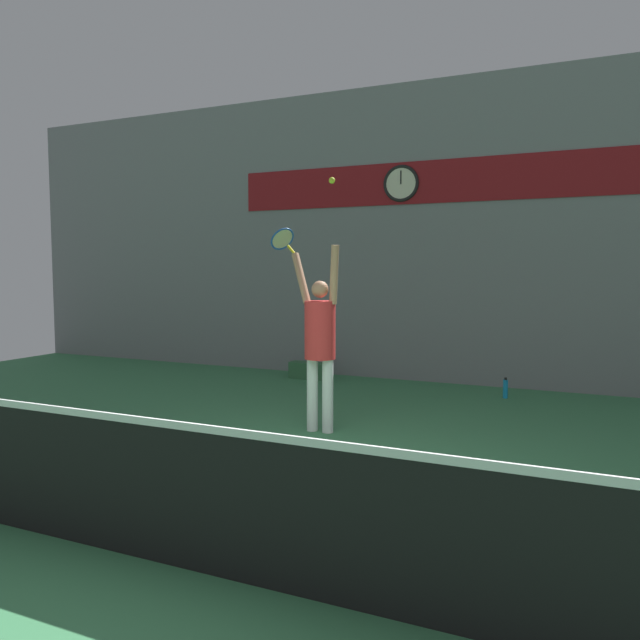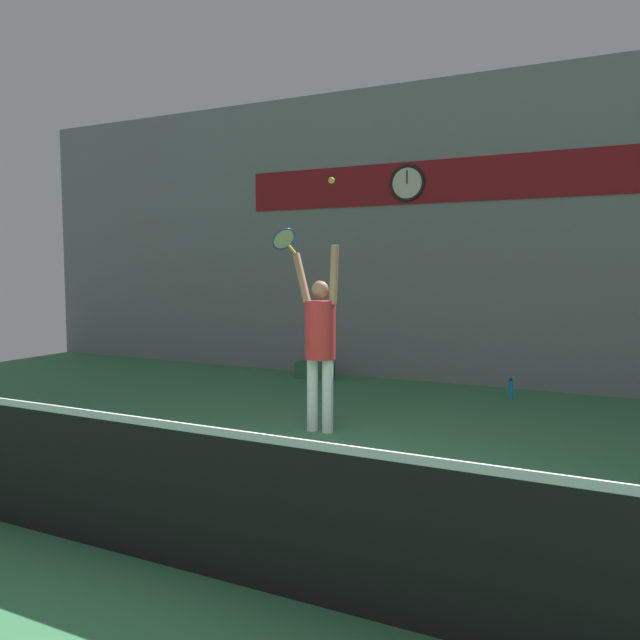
% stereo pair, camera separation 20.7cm
% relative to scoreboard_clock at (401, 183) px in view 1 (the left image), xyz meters
% --- Properties ---
extents(ground_plane, '(18.00, 18.00, 0.00)m').
position_rel_scoreboard_clock_xyz_m(ground_plane, '(0.88, -5.99, -3.34)').
color(ground_plane, '#387A4C').
extents(back_wall, '(18.00, 0.10, 5.00)m').
position_rel_scoreboard_clock_xyz_m(back_wall, '(0.88, 0.08, -0.84)').
color(back_wall, slate).
rests_on(back_wall, ground_plane).
extents(sponsor_banner, '(7.72, 0.02, 0.70)m').
position_rel_scoreboard_clock_xyz_m(sponsor_banner, '(0.88, 0.02, -0.00)').
color(sponsor_banner, maroon).
extents(scoreboard_clock, '(0.62, 0.06, 0.62)m').
position_rel_scoreboard_clock_xyz_m(scoreboard_clock, '(0.00, 0.00, 0.00)').
color(scoreboard_clock, beige).
extents(court_net, '(6.66, 0.07, 1.06)m').
position_rel_scoreboard_clock_xyz_m(court_net, '(0.88, -7.09, -2.84)').
color(court_net, '#333333').
rests_on(court_net, ground_plane).
extents(tennis_player, '(0.76, 0.46, 2.18)m').
position_rel_scoreboard_clock_xyz_m(tennis_player, '(0.18, -3.66, -2.23)').
color(tennis_player, white).
rests_on(tennis_player, ground_plane).
extents(tennis_racket, '(0.42, 0.38, 0.35)m').
position_rel_scoreboard_clock_xyz_m(tennis_racket, '(-0.48, -3.33, -1.07)').
color(tennis_racket, yellow).
extents(tennis_ball, '(0.07, 0.07, 0.07)m').
position_rel_scoreboard_clock_xyz_m(tennis_ball, '(0.38, -3.78, -0.45)').
color(tennis_ball, '#CCDB2D').
extents(water_bottle, '(0.07, 0.07, 0.31)m').
position_rel_scoreboard_clock_xyz_m(water_bottle, '(1.89, -0.81, -3.20)').
color(water_bottle, '#198CCC').
rests_on(water_bottle, ground_plane).
extents(equipment_bag, '(0.67, 0.25, 0.29)m').
position_rel_scoreboard_clock_xyz_m(equipment_bag, '(-1.47, -0.54, -3.20)').
color(equipment_bag, '#33663F').
rests_on(equipment_bag, ground_plane).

